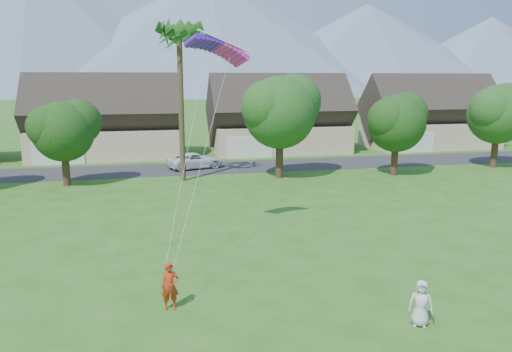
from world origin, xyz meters
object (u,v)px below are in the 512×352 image
object	(u,v)px
kite_flyer	(170,286)
parked_car	(196,161)
watcher	(421,303)
parafoil_kite	(218,46)

from	to	relation	value
kite_flyer	parked_car	xyz separation A→B (m)	(3.79, 28.80, -0.14)
watcher	parafoil_kite	size ratio (longest dim) A/B	0.47
kite_flyer	watcher	xyz separation A→B (m)	(8.11, -3.06, -0.07)
parked_car	parafoil_kite	bearing A→B (deg)	160.54
kite_flyer	parked_car	size ratio (longest dim) A/B	0.33
watcher	parked_car	size ratio (longest dim) A/B	0.31
kite_flyer	watcher	size ratio (longest dim) A/B	1.09
kite_flyer	parked_car	world-z (taller)	kite_flyer
parked_car	kite_flyer	bearing A→B (deg)	155.33
kite_flyer	parked_car	bearing A→B (deg)	80.77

